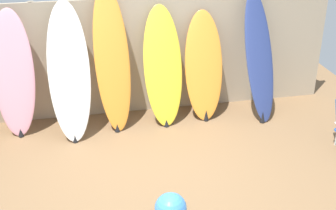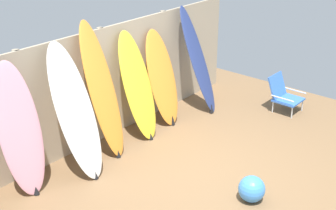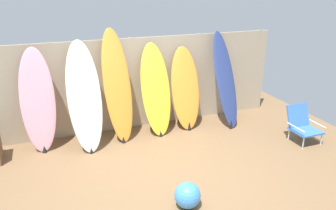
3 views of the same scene
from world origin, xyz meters
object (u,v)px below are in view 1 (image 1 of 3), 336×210
object	(u,v)px
surfboard_pink_0	(14,75)
surfboard_navy_5	(259,58)
surfboard_white_1	(69,72)
surfboard_yellow_3	(163,67)
surfboard_orange_4	(204,67)
surfboard_orange_2	(112,60)
beach_ball	(171,209)

from	to	relation	value
surfboard_pink_0	surfboard_navy_5	distance (m)	3.55
surfboard_pink_0	surfboard_navy_5	world-z (taller)	surfboard_navy_5
surfboard_white_1	surfboard_yellow_3	xyz separation A→B (m)	(1.34, 0.13, -0.07)
surfboard_yellow_3	surfboard_orange_4	distance (m)	0.63
surfboard_navy_5	surfboard_orange_2	bearing A→B (deg)	177.49
surfboard_pink_0	beach_ball	world-z (taller)	surfboard_pink_0
surfboard_orange_2	surfboard_orange_4	bearing A→B (deg)	1.40
surfboard_pink_0	surfboard_navy_5	xyz separation A→B (m)	(3.55, -0.14, 0.04)
surfboard_navy_5	beach_ball	xyz separation A→B (m)	(-1.82, -2.26, -0.75)
surfboard_orange_4	surfboard_navy_5	bearing A→B (deg)	-8.95
surfboard_yellow_3	surfboard_navy_5	world-z (taller)	surfboard_navy_5
surfboard_yellow_3	surfboard_white_1	bearing A→B (deg)	-174.56
surfboard_yellow_3	beach_ball	bearing A→B (deg)	-98.99
surfboard_pink_0	surfboard_orange_2	distance (m)	1.37
surfboard_orange_2	surfboard_orange_4	xyz separation A→B (m)	(1.36, 0.03, -0.21)
surfboard_yellow_3	surfboard_orange_4	size ratio (longest dim) A/B	1.07
surfboard_pink_0	beach_ball	distance (m)	3.04
surfboard_pink_0	surfboard_white_1	distance (m)	0.78
surfboard_pink_0	surfboard_white_1	xyz separation A→B (m)	(0.76, -0.18, 0.04)
surfboard_pink_0	surfboard_yellow_3	world-z (taller)	surfboard_pink_0
surfboard_yellow_3	surfboard_orange_4	xyz separation A→B (m)	(0.63, 0.04, -0.06)
surfboard_orange_4	beach_ball	bearing A→B (deg)	-112.73
surfboard_yellow_3	beach_ball	distance (m)	2.48
surfboard_pink_0	surfboard_yellow_3	distance (m)	2.10
surfboard_yellow_3	beach_ball	size ratio (longest dim) A/B	4.97
surfboard_white_1	surfboard_navy_5	size ratio (longest dim) A/B	1.00
surfboard_white_1	surfboard_orange_4	world-z (taller)	surfboard_white_1
surfboard_orange_4	surfboard_orange_2	bearing A→B (deg)	-178.60
surfboard_pink_0	beach_ball	bearing A→B (deg)	-54.31
surfboard_white_1	surfboard_orange_2	xyz separation A→B (m)	(0.61, 0.13, 0.08)
surfboard_pink_0	surfboard_yellow_3	size ratio (longest dim) A/B	1.04
surfboard_white_1	beach_ball	world-z (taller)	surfboard_white_1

